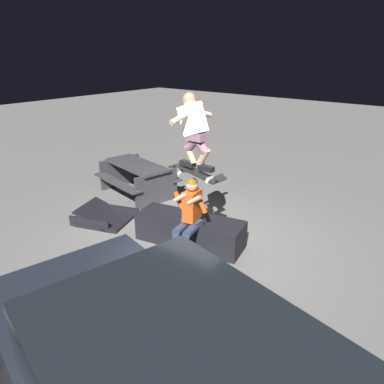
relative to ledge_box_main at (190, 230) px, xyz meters
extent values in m
plane|color=slate|center=(-0.04, -0.07, -0.25)|extent=(40.00, 40.00, 0.00)
cube|color=black|center=(0.00, 0.00, 0.00)|extent=(1.98, 1.02, 0.49)
cube|color=#2D3856|center=(-0.22, 0.22, 0.31)|extent=(0.32, 0.20, 0.12)
cube|color=#D15119|center=(-0.22, 0.22, 0.62)|extent=(0.27, 0.38, 0.50)
sphere|color=tan|center=(-0.22, 0.22, 0.97)|extent=(0.20, 0.20, 0.20)
sphere|color=brown|center=(-0.22, 0.22, 0.99)|extent=(0.19, 0.19, 0.19)
cylinder|color=#D15119|center=(-0.43, 0.23, 0.69)|extent=(0.20, 0.12, 0.29)
cylinder|color=tan|center=(-0.37, 0.35, 0.79)|extent=(0.25, 0.12, 0.19)
cylinder|color=#D15119|center=(-0.04, 0.32, 0.69)|extent=(0.20, 0.12, 0.29)
cylinder|color=tan|center=(-0.14, 0.40, 0.79)|extent=(0.25, 0.12, 0.19)
cylinder|color=#2D3856|center=(-0.35, 0.39, 0.29)|extent=(0.23, 0.42, 0.14)
cylinder|color=#2D3856|center=(-0.40, 0.59, 0.02)|extent=(0.11, 0.11, 0.45)
cube|color=#2D9E66|center=(-0.41, 0.64, -0.21)|extent=(0.16, 0.28, 0.08)
cylinder|color=#2D3856|center=(-0.18, 0.43, 0.29)|extent=(0.23, 0.42, 0.14)
cylinder|color=#2D3856|center=(-0.22, 0.63, 0.02)|extent=(0.11, 0.11, 0.45)
cube|color=#2D9E66|center=(-0.23, 0.68, -0.21)|extent=(0.16, 0.28, 0.08)
cube|color=black|center=(-0.31, 0.21, 1.19)|extent=(0.80, 0.22, 0.15)
cube|color=black|center=(0.14, 0.20, 1.21)|extent=(0.13, 0.20, 0.04)
cube|color=black|center=(-0.76, 0.23, 1.21)|extent=(0.12, 0.20, 0.07)
cube|color=#99999E|center=(-0.03, 0.21, 1.16)|extent=(0.07, 0.16, 0.04)
cylinder|color=white|center=(-0.03, 0.30, 1.14)|extent=(0.05, 0.03, 0.05)
cylinder|color=white|center=(-0.03, 0.12, 1.14)|extent=(0.05, 0.03, 0.05)
cube|color=#99999E|center=(-0.59, 0.22, 1.16)|extent=(0.07, 0.16, 0.04)
cylinder|color=white|center=(-0.59, 0.31, 1.14)|extent=(0.05, 0.03, 0.05)
cylinder|color=white|center=(-0.59, 0.13, 1.14)|extent=(0.05, 0.03, 0.05)
cube|color=black|center=(-0.13, 0.21, 1.30)|extent=(0.26, 0.11, 0.08)
cube|color=black|center=(-0.49, 0.22, 1.30)|extent=(0.26, 0.11, 0.08)
cylinder|color=tan|center=(-0.18, 0.21, 1.46)|extent=(0.24, 0.11, 0.31)
cylinder|color=#7F5B6C|center=(-0.26, 0.21, 1.66)|extent=(0.34, 0.14, 0.33)
cylinder|color=tan|center=(-0.44, 0.22, 1.46)|extent=(0.24, 0.11, 0.31)
cylinder|color=#7F5B6C|center=(-0.36, 0.22, 1.66)|extent=(0.34, 0.14, 0.33)
cube|color=#7F5B6C|center=(-0.31, 0.21, 1.76)|extent=(0.31, 0.21, 0.12)
cube|color=white|center=(-0.23, 0.21, 2.00)|extent=(0.46, 0.23, 0.52)
sphere|color=tan|center=(-0.17, 0.21, 2.28)|extent=(0.20, 0.20, 0.20)
cylinder|color=tan|center=(-0.20, 0.43, 2.06)|extent=(0.09, 0.45, 0.19)
cylinder|color=tan|center=(-0.22, -0.01, 2.06)|extent=(0.09, 0.45, 0.19)
cube|color=black|center=(1.85, 0.40, -0.22)|extent=(1.17, 1.09, 0.06)
cube|color=black|center=(1.85, 0.40, -0.14)|extent=(1.14, 1.08, 0.42)
cube|color=black|center=(1.85, 0.78, -0.15)|extent=(0.82, 0.33, 0.20)
cube|color=black|center=(1.85, 0.02, -0.15)|extent=(0.82, 0.33, 0.20)
cube|color=#38383D|center=(2.43, -1.03, 0.47)|extent=(1.80, 0.99, 0.06)
cube|color=#38383D|center=(2.52, -0.49, 0.17)|extent=(1.72, 0.54, 0.04)
cube|color=#38383D|center=(2.33, -1.57, 0.17)|extent=(1.72, 0.54, 0.04)
cube|color=#38383D|center=(3.18, -1.16, 0.11)|extent=(0.25, 1.09, 0.72)
cube|color=#38383D|center=(1.67, -0.89, 0.11)|extent=(0.25, 1.09, 0.72)
cube|color=black|center=(-2.38, 3.03, 1.03)|extent=(2.29, 1.96, 0.56)
cylinder|color=black|center=(-1.06, 1.86, 0.05)|extent=(0.63, 0.35, 0.60)
camera|label=1|loc=(-3.52, 4.31, 2.94)|focal=33.48mm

